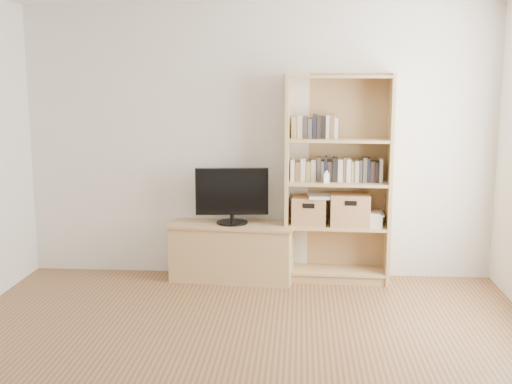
# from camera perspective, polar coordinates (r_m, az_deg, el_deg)

# --- Properties ---
(back_wall) EXTENTS (4.50, 0.02, 2.60)m
(back_wall) POSITION_cam_1_polar(r_m,az_deg,el_deg) (6.18, 0.20, 4.41)
(back_wall) COLOR silver
(back_wall) RESTS_ON floor
(tv_stand) EXTENTS (1.18, 0.54, 0.53)m
(tv_stand) POSITION_cam_1_polar(r_m,az_deg,el_deg) (6.18, -2.12, -5.40)
(tv_stand) COLOR tan
(tv_stand) RESTS_ON floor
(bookshelf) EXTENTS (0.99, 0.39, 1.96)m
(bookshelf) POSITION_cam_1_polar(r_m,az_deg,el_deg) (6.04, 7.30, 1.13)
(bookshelf) COLOR tan
(bookshelf) RESTS_ON floor
(television) EXTENTS (0.69, 0.12, 0.54)m
(television) POSITION_cam_1_polar(r_m,az_deg,el_deg) (6.05, -2.15, -0.32)
(television) COLOR black
(television) RESTS_ON tv_stand
(books_row_mid) EXTENTS (0.78, 0.22, 0.21)m
(books_row_mid) POSITION_cam_1_polar(r_m,az_deg,el_deg) (6.05, 7.31, 1.93)
(books_row_mid) COLOR beige
(books_row_mid) RESTS_ON bookshelf
(books_row_upper) EXTENTS (0.38, 0.14, 0.20)m
(books_row_upper) POSITION_cam_1_polar(r_m,az_deg,el_deg) (6.01, 5.31, 5.74)
(books_row_upper) COLOR beige
(books_row_upper) RESTS_ON bookshelf
(baby_monitor) EXTENTS (0.06, 0.04, 0.09)m
(baby_monitor) POSITION_cam_1_polar(r_m,az_deg,el_deg) (5.93, 6.27, 1.24)
(baby_monitor) COLOR white
(baby_monitor) RESTS_ON bookshelf
(basket_left) EXTENTS (0.34, 0.29, 0.26)m
(basket_left) POSITION_cam_1_polar(r_m,az_deg,el_deg) (6.09, 4.78, -1.66)
(basket_left) COLOR #A9734C
(basket_left) RESTS_ON bookshelf
(basket_right) EXTENTS (0.38, 0.32, 0.30)m
(basket_right) POSITION_cam_1_polar(r_m,az_deg,el_deg) (6.09, 8.37, -1.55)
(basket_right) COLOR #A9734C
(basket_right) RESTS_ON bookshelf
(laptop) EXTENTS (0.37, 0.26, 0.03)m
(laptop) POSITION_cam_1_polar(r_m,az_deg,el_deg) (6.05, 6.34, -0.37)
(laptop) COLOR silver
(laptop) RESTS_ON basket_left
(magazine_stack) EXTENTS (0.19, 0.25, 0.11)m
(magazine_stack) POSITION_cam_1_polar(r_m,az_deg,el_deg) (6.12, 10.38, -2.46)
(magazine_stack) COLOR beige
(magazine_stack) RESTS_ON bookshelf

